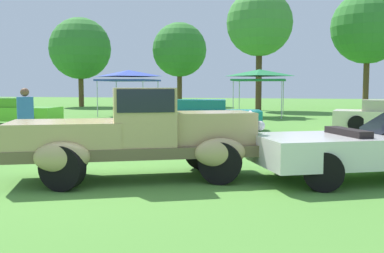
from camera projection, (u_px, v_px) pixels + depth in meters
ground_plane at (112, 180)px, 8.18m from camera, size 120.00×120.00×0.00m
feature_pickup_truck at (139, 133)px, 8.25m from camera, size 4.70×3.17×1.70m
neighbor_convertible at (372, 148)px, 8.30m from camera, size 4.58×3.33×1.40m
show_car_lime at (8, 111)px, 20.23m from camera, size 4.63×2.08×1.22m
show_car_teal at (205, 115)px, 17.45m from camera, size 4.52×2.36×1.22m
spectator_between_cars at (26, 118)px, 11.49m from camera, size 0.46×0.43×1.69m
canopy_tent_left_field at (129, 75)px, 26.25m from camera, size 3.06×3.06×2.71m
canopy_tent_center_field at (259, 74)px, 25.24m from camera, size 2.91×2.91×2.71m
treeline_far_left at (80, 49)px, 38.19m from camera, size 5.27×5.27×7.64m
treeline_mid_left at (179, 50)px, 39.40m from camera, size 4.79×4.79×7.40m
treeline_center at (259, 23)px, 31.96m from camera, size 4.75×4.75×8.67m
treeline_mid_right at (368, 28)px, 34.12m from camera, size 5.58×5.58×9.07m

